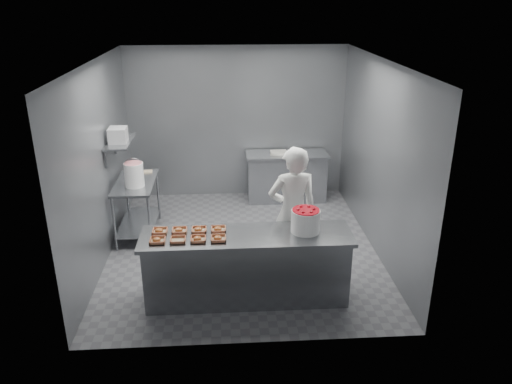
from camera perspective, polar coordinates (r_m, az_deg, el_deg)
floor at (r=7.72m, az=-1.54°, el=-6.36°), size 4.50×4.50×0.00m
ceiling at (r=6.86m, az=-1.78°, el=14.74°), size 4.50×4.50×0.00m
wall_back at (r=9.33m, az=-2.20°, el=7.88°), size 4.00×0.04×2.80m
wall_left at (r=7.37m, az=-17.40°, el=3.08°), size 0.04×4.50×2.80m
wall_right at (r=7.50m, az=13.83°, el=3.77°), size 0.04×4.50×2.80m
service_counter at (r=6.32m, az=-1.07°, el=-8.51°), size 2.60×0.70×0.90m
prep_table at (r=8.13m, az=-13.46°, el=-0.87°), size 0.60×1.20×0.90m
back_counter at (r=9.34m, az=3.48°, el=1.79°), size 1.50×0.60×0.90m
wall_shelf at (r=7.85m, az=-15.30°, el=5.57°), size 0.35×0.90×0.03m
tray_0 at (r=6.04m, az=-11.22°, el=-5.42°), size 0.19×0.18×0.06m
tray_1 at (r=6.01m, az=-8.91°, el=-5.42°), size 0.19×0.18×0.04m
tray_2 at (r=5.99m, az=-6.64°, el=-5.35°), size 0.19×0.18×0.06m
tray_3 at (r=5.98m, az=-4.34°, el=-5.30°), size 0.19×0.18×0.06m
tray_4 at (r=6.26m, az=-10.96°, el=-4.39°), size 0.19×0.18×0.06m
tray_5 at (r=6.23m, az=-8.76°, el=-4.35°), size 0.19×0.18×0.06m
tray_6 at (r=6.21m, az=-6.55°, el=-4.31°), size 0.19×0.18×0.06m
tray_7 at (r=6.20m, az=-4.33°, el=-4.26°), size 0.19×0.18×0.06m
worker at (r=6.70m, az=4.19°, el=-2.31°), size 0.72×0.52×1.82m
strawberry_tub at (r=6.14m, az=5.68°, el=-3.20°), size 0.36×0.36×0.30m
glaze_bucket at (r=7.76m, az=-13.77°, el=2.00°), size 0.31×0.29×0.45m
bucket_lid at (r=7.97m, az=-13.65°, el=1.13°), size 0.33×0.33×0.02m
rag at (r=8.40m, az=-12.25°, el=2.31°), size 0.15×0.13×0.02m
appliance at (r=7.74m, az=-15.50°, el=6.29°), size 0.27×0.30×0.22m
paper_stack at (r=9.17m, az=2.61°, el=4.54°), size 0.31×0.24×0.05m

